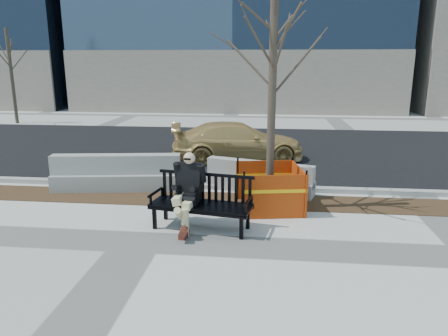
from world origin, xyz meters
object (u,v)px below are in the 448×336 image
at_px(bench, 201,229).
at_px(sedan, 238,160).
at_px(seated_man, 189,226).
at_px(tree_fence, 269,208).
at_px(jersey_barrier_right, 259,192).
at_px(jersey_barrier_left, 118,189).

distance_m(bench, sedan, 6.18).
bearing_deg(seated_man, tree_fence, 47.97).
xyz_separation_m(seated_man, jersey_barrier_right, (1.38, 2.52, 0.00)).
xyz_separation_m(jersey_barrier_left, jersey_barrier_right, (3.74, 0.21, 0.00)).
bearing_deg(sedan, jersey_barrier_left, 130.46).
height_order(sedan, jersey_barrier_right, sedan).
distance_m(tree_fence, jersey_barrier_left, 4.14).
xyz_separation_m(bench, jersey_barrier_right, (1.10, 2.63, 0.00)).
distance_m(jersey_barrier_left, jersey_barrier_right, 3.75).
height_order(tree_fence, jersey_barrier_right, tree_fence).
bearing_deg(jersey_barrier_left, seated_man, -52.23).
bearing_deg(bench, jersey_barrier_right, 77.60).
xyz_separation_m(bench, jersey_barrier_left, (-2.65, 2.41, 0.00)).
height_order(bench, jersey_barrier_left, bench).
height_order(tree_fence, sedan, tree_fence).
distance_m(bench, jersey_barrier_right, 2.85).
relative_size(bench, seated_man, 1.38).
height_order(seated_man, tree_fence, tree_fence).
bearing_deg(jersey_barrier_left, bench, -50.34).
bearing_deg(jersey_barrier_right, bench, -94.87).
bearing_deg(tree_fence, bench, -134.78).
bearing_deg(seated_man, jersey_barrier_right, 71.62).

